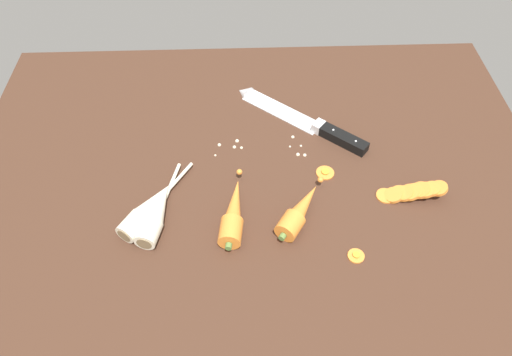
{
  "coord_description": "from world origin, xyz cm",
  "views": [
    {
      "loc": [
        -2.32,
        -64.67,
        74.56
      ],
      "look_at": [
        0.0,
        -2.0,
        1.5
      ],
      "focal_mm": 33.78,
      "sensor_mm": 36.0,
      "label": 1
    }
  ],
  "objects_px": {
    "parsnip_mid_left": "(156,215)",
    "carrot_slice_stray_mid": "(325,173)",
    "whole_carrot": "(233,213)",
    "parsnip_front": "(148,209)",
    "carrot_slice_stray_near": "(356,255)",
    "whole_carrot_second": "(299,211)",
    "chefs_knife": "(297,117)",
    "carrot_slice_stack": "(412,192)"
  },
  "relations": [
    {
      "from": "parsnip_mid_left",
      "to": "carrot_slice_stray_near",
      "type": "height_order",
      "value": "parsnip_mid_left"
    },
    {
      "from": "carrot_slice_stray_near",
      "to": "parsnip_front",
      "type": "bearing_deg",
      "value": 164.59
    },
    {
      "from": "whole_carrot",
      "to": "whole_carrot_second",
      "type": "height_order",
      "value": "same"
    },
    {
      "from": "carrot_slice_stack",
      "to": "parsnip_mid_left",
      "type": "bearing_deg",
      "value": -175.25
    },
    {
      "from": "whole_carrot",
      "to": "whole_carrot_second",
      "type": "xyz_separation_m",
      "value": [
        0.12,
        -0.0,
        -0.0
      ]
    },
    {
      "from": "chefs_knife",
      "to": "whole_carrot",
      "type": "xyz_separation_m",
      "value": [
        -0.15,
        -0.28,
        0.01
      ]
    },
    {
      "from": "chefs_knife",
      "to": "carrot_slice_stray_mid",
      "type": "distance_m",
      "value": 0.17
    },
    {
      "from": "parsnip_front",
      "to": "carrot_slice_stray_mid",
      "type": "xyz_separation_m",
      "value": [
        0.35,
        0.09,
        -0.02
      ]
    },
    {
      "from": "parsnip_mid_left",
      "to": "carrot_slice_stray_mid",
      "type": "xyz_separation_m",
      "value": [
        0.33,
        0.11,
        -0.02
      ]
    },
    {
      "from": "carrot_slice_stack",
      "to": "carrot_slice_stray_near",
      "type": "height_order",
      "value": "carrot_slice_stack"
    },
    {
      "from": "carrot_slice_stack",
      "to": "whole_carrot_second",
      "type": "bearing_deg",
      "value": -168.89
    },
    {
      "from": "carrot_slice_stack",
      "to": "carrot_slice_stray_near",
      "type": "relative_size",
      "value": 4.41
    },
    {
      "from": "parsnip_front",
      "to": "carrot_slice_stray_mid",
      "type": "height_order",
      "value": "parsnip_front"
    },
    {
      "from": "parsnip_mid_left",
      "to": "carrot_slice_stray_near",
      "type": "bearing_deg",
      "value": -14.22
    },
    {
      "from": "whole_carrot_second",
      "to": "parsnip_mid_left",
      "type": "xyz_separation_m",
      "value": [
        -0.27,
        0.0,
        -0.0
      ]
    },
    {
      "from": "parsnip_mid_left",
      "to": "whole_carrot_second",
      "type": "bearing_deg",
      "value": -0.7
    },
    {
      "from": "parsnip_front",
      "to": "carrot_slice_stray_near",
      "type": "distance_m",
      "value": 0.39
    },
    {
      "from": "whole_carrot_second",
      "to": "parsnip_front",
      "type": "xyz_separation_m",
      "value": [
        -0.29,
        0.02,
        -0.0
      ]
    },
    {
      "from": "whole_carrot",
      "to": "carrot_slice_stray_mid",
      "type": "bearing_deg",
      "value": 29.69
    },
    {
      "from": "chefs_knife",
      "to": "whole_carrot_second",
      "type": "distance_m",
      "value": 0.28
    },
    {
      "from": "chefs_knife",
      "to": "carrot_slice_stray_near",
      "type": "xyz_separation_m",
      "value": [
        0.07,
        -0.37,
        -0.0
      ]
    },
    {
      "from": "whole_carrot_second",
      "to": "parsnip_mid_left",
      "type": "distance_m",
      "value": 0.27
    },
    {
      "from": "chefs_knife",
      "to": "carrot_slice_stray_near",
      "type": "relative_size",
      "value": 9.46
    },
    {
      "from": "parsnip_mid_left",
      "to": "parsnip_front",
      "type": "bearing_deg",
      "value": 143.76
    },
    {
      "from": "carrot_slice_stray_mid",
      "to": "carrot_slice_stack",
      "type": "bearing_deg",
      "value": -21.9
    },
    {
      "from": "whole_carrot",
      "to": "parsnip_front",
      "type": "relative_size",
      "value": 0.97
    },
    {
      "from": "carrot_slice_stray_mid",
      "to": "whole_carrot",
      "type": "bearing_deg",
      "value": -150.31
    },
    {
      "from": "chefs_knife",
      "to": "carrot_slice_stack",
      "type": "xyz_separation_m",
      "value": [
        0.2,
        -0.23,
        0.01
      ]
    },
    {
      "from": "whole_carrot",
      "to": "whole_carrot_second",
      "type": "distance_m",
      "value": 0.12
    },
    {
      "from": "chefs_knife",
      "to": "whole_carrot",
      "type": "bearing_deg",
      "value": -117.78
    },
    {
      "from": "chefs_knife",
      "to": "parsnip_mid_left",
      "type": "xyz_separation_m",
      "value": [
        -0.29,
        -0.27,
        0.01
      ]
    },
    {
      "from": "whole_carrot",
      "to": "parsnip_mid_left",
      "type": "height_order",
      "value": "whole_carrot"
    },
    {
      "from": "whole_carrot",
      "to": "parsnip_front",
      "type": "xyz_separation_m",
      "value": [
        -0.16,
        0.02,
        -0.0
      ]
    },
    {
      "from": "whole_carrot_second",
      "to": "chefs_knife",
      "type": "bearing_deg",
      "value": 85.53
    },
    {
      "from": "chefs_knife",
      "to": "whole_carrot_second",
      "type": "xyz_separation_m",
      "value": [
        -0.02,
        -0.28,
        0.01
      ]
    },
    {
      "from": "whole_carrot_second",
      "to": "parsnip_front",
      "type": "height_order",
      "value": "whole_carrot_second"
    },
    {
      "from": "whole_carrot",
      "to": "carrot_slice_stack",
      "type": "xyz_separation_m",
      "value": [
        0.35,
        0.04,
        -0.01
      ]
    },
    {
      "from": "carrot_slice_stray_mid",
      "to": "chefs_knife",
      "type": "bearing_deg",
      "value": 104.52
    },
    {
      "from": "chefs_knife",
      "to": "carrot_slice_stack",
      "type": "bearing_deg",
      "value": -48.77
    },
    {
      "from": "parsnip_mid_left",
      "to": "whole_carrot",
      "type": "bearing_deg",
      "value": -0.89
    },
    {
      "from": "carrot_slice_stack",
      "to": "carrot_slice_stray_near",
      "type": "xyz_separation_m",
      "value": [
        -0.13,
        -0.13,
        -0.01
      ]
    },
    {
      "from": "carrot_slice_stray_near",
      "to": "whole_carrot",
      "type": "bearing_deg",
      "value": 157.68
    }
  ]
}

